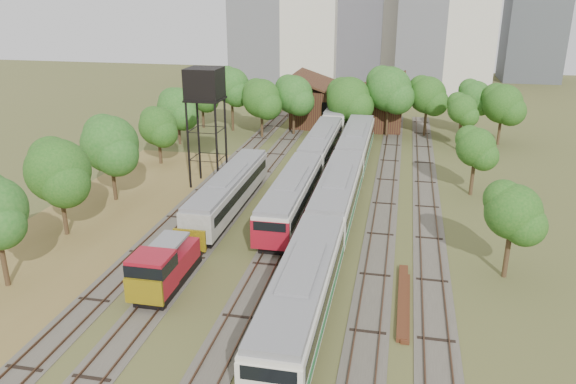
% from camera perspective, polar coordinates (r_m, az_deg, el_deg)
% --- Properties ---
extents(ground, '(240.00, 240.00, 0.00)m').
position_cam_1_polar(ground, '(33.20, -3.11, -15.90)').
color(ground, '#475123').
rests_on(ground, ground).
extents(dry_grass_patch, '(14.00, 60.00, 0.04)m').
position_cam_1_polar(dry_grass_patch, '(46.50, -22.56, -6.36)').
color(dry_grass_patch, brown).
rests_on(dry_grass_patch, ground).
extents(tracks, '(24.60, 80.00, 0.19)m').
position_cam_1_polar(tracks, '(55.07, 2.80, -0.68)').
color(tracks, '#4C473D').
rests_on(tracks, ground).
extents(railcar_red_set, '(3.01, 34.57, 3.72)m').
position_cam_1_polar(railcar_red_set, '(58.01, 2.10, 2.43)').
color(railcar_red_set, black).
rests_on(railcar_red_set, ground).
extents(railcar_green_set, '(3.23, 52.08, 3.99)m').
position_cam_1_polar(railcar_green_set, '(49.84, 5.05, -0.46)').
color(railcar_green_set, black).
rests_on(railcar_green_set, ground).
extents(railcar_rear, '(3.00, 16.08, 3.71)m').
position_cam_1_polar(railcar_rear, '(84.23, 5.28, 7.91)').
color(railcar_rear, black).
rests_on(railcar_rear, ground).
extents(shunter_locomotive, '(2.61, 8.10, 3.42)m').
position_cam_1_polar(shunter_locomotive, '(39.26, -12.51, -7.53)').
color(shunter_locomotive, black).
rests_on(shunter_locomotive, ground).
extents(old_grey_coach, '(2.82, 18.00, 3.49)m').
position_cam_1_polar(old_grey_coach, '(51.85, -5.99, 0.09)').
color(old_grey_coach, black).
rests_on(old_grey_coach, ground).
extents(water_tower, '(3.51, 3.51, 12.11)m').
position_cam_1_polar(water_tower, '(57.36, -8.47, 10.50)').
color(water_tower, black).
rests_on(water_tower, ground).
extents(rail_pile_near, '(0.63, 9.42, 0.31)m').
position_cam_1_polar(rail_pile_near, '(38.37, 11.57, -10.66)').
color(rail_pile_near, '#582D19').
rests_on(rail_pile_near, ground).
extents(rail_pile_far, '(0.52, 8.26, 0.27)m').
position_cam_1_polar(rail_pile_far, '(37.77, 11.86, -11.25)').
color(rail_pile_far, '#582D19').
rests_on(rail_pile_far, ground).
extents(maintenance_shed, '(16.45, 11.55, 7.58)m').
position_cam_1_polar(maintenance_shed, '(85.93, 6.13, 8.77)').
color(maintenance_shed, '#361713').
rests_on(maintenance_shed, ground).
extents(tree_band_left, '(7.50, 63.98, 8.32)m').
position_cam_1_polar(tree_band_left, '(58.85, -16.66, 5.17)').
color(tree_band_left, '#382616').
rests_on(tree_band_left, ground).
extents(tree_band_far, '(41.67, 10.40, 9.59)m').
position_cam_1_polar(tree_band_far, '(78.17, 7.10, 9.74)').
color(tree_band_far, '#382616').
rests_on(tree_band_far, ground).
extents(tree_band_right, '(4.56, 37.84, 7.11)m').
position_cam_1_polar(tree_band_right, '(56.47, 18.96, 4.09)').
color(tree_band_right, '#382616').
rests_on(tree_band_right, ground).
extents(tower_far_right, '(12.00, 12.00, 28.00)m').
position_cam_1_polar(tower_far_right, '(138.68, 23.87, 16.11)').
color(tower_far_right, '#464B4F').
rests_on(tower_far_right, ground).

